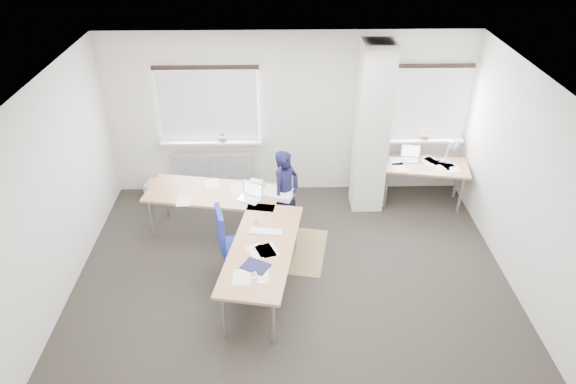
{
  "coord_description": "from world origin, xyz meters",
  "views": [
    {
      "loc": [
        -0.18,
        -5.37,
        4.83
      ],
      "look_at": [
        -0.04,
        0.9,
        0.9
      ],
      "focal_mm": 32.0,
      "sensor_mm": 36.0,
      "label": 1
    }
  ],
  "objects_px": {
    "desk_main": "(239,219)",
    "person": "(286,194)",
    "desk_side": "(425,167)",
    "task_chair": "(238,259)"
  },
  "relations": [
    {
      "from": "desk_main",
      "to": "task_chair",
      "type": "bearing_deg",
      "value": -81.36
    },
    {
      "from": "desk_main",
      "to": "desk_side",
      "type": "distance_m",
      "value": 3.33
    },
    {
      "from": "desk_side",
      "to": "person",
      "type": "relative_size",
      "value": 1.05
    },
    {
      "from": "desk_main",
      "to": "person",
      "type": "bearing_deg",
      "value": 53.23
    },
    {
      "from": "desk_main",
      "to": "task_chair",
      "type": "distance_m",
      "value": 0.56
    },
    {
      "from": "desk_side",
      "to": "task_chair",
      "type": "xyz_separation_m",
      "value": [
        -3.0,
        -1.89,
        -0.36
      ]
    },
    {
      "from": "desk_main",
      "to": "person",
      "type": "relative_size",
      "value": 2.09
    },
    {
      "from": "task_chair",
      "to": "person",
      "type": "distance_m",
      "value": 1.3
    },
    {
      "from": "task_chair",
      "to": "desk_side",
      "type": "bearing_deg",
      "value": 18.75
    },
    {
      "from": "person",
      "to": "task_chair",
      "type": "bearing_deg",
      "value": -173.15
    }
  ]
}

